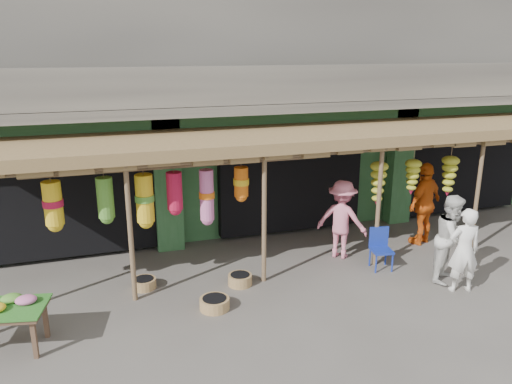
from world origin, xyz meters
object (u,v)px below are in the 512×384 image
object	(u,v)px
person_vendor	(425,204)
person_shopper	(342,219)
person_front	(464,250)
person_right	(452,239)
flower_table	(0,310)
blue_chair	(380,246)

from	to	relation	value
person_vendor	person_shopper	bearing A→B (deg)	-19.06
person_front	person_right	size ratio (longest dim) A/B	0.94
person_front	flower_table	bearing A→B (deg)	8.10
flower_table	blue_chair	size ratio (longest dim) A/B	1.75
person_right	person_front	bearing A→B (deg)	-138.19
person_front	person_right	distance (m)	0.47
person_right	person_vendor	distance (m)	1.97
blue_chair	person_right	world-z (taller)	person_right
flower_table	person_front	world-z (taller)	person_front
flower_table	person_shopper	xyz separation A→B (m)	(6.54, 1.57, 0.20)
flower_table	person_right	world-z (taller)	person_right
flower_table	person_front	distance (m)	7.97
blue_chair	person_front	distance (m)	1.69
person_right	person_vendor	xyz separation A→B (m)	(0.70, 1.84, 0.10)
person_right	person_shopper	distance (m)	2.28
flower_table	blue_chair	xyz separation A→B (m)	(7.05, 0.80, -0.19)
blue_chair	person_vendor	xyz separation A→B (m)	(1.69, 0.90, 0.49)
flower_table	blue_chair	distance (m)	7.10
flower_table	person_shopper	distance (m)	6.73
person_right	person_shopper	size ratio (longest dim) A/B	1.01
flower_table	person_right	distance (m)	8.04
person_front	person_shopper	xyz separation A→B (m)	(-1.41, 2.17, 0.05)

